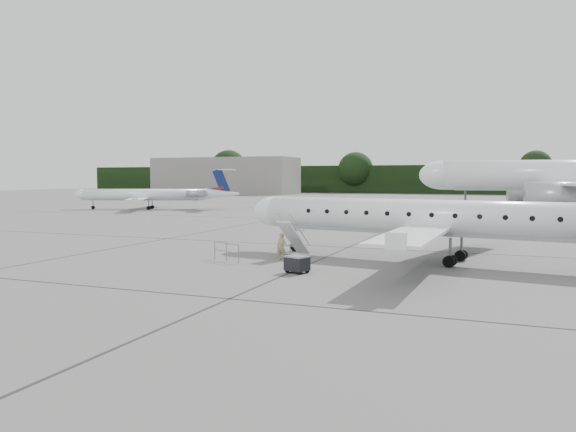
% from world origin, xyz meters
% --- Properties ---
extents(ground, '(320.00, 320.00, 0.00)m').
position_xyz_m(ground, '(0.00, 0.00, 0.00)').
color(ground, '#62625F').
rests_on(ground, ground).
extents(treeline, '(260.00, 4.00, 8.00)m').
position_xyz_m(treeline, '(0.00, 130.00, 4.00)').
color(treeline, black).
rests_on(treeline, ground).
extents(terminal_building, '(40.00, 14.00, 10.00)m').
position_xyz_m(terminal_building, '(-70.00, 110.00, 5.00)').
color(terminal_building, slate).
rests_on(terminal_building, ground).
extents(main_regional_jet, '(29.47, 23.14, 6.90)m').
position_xyz_m(main_regional_jet, '(0.70, 2.01, 3.45)').
color(main_regional_jet, white).
rests_on(main_regional_jet, ground).
extents(airstair, '(1.20, 2.55, 2.16)m').
position_xyz_m(airstair, '(-7.44, 0.97, 1.08)').
color(airstair, white).
rests_on(airstair, ground).
extents(passenger, '(0.62, 0.47, 1.54)m').
position_xyz_m(passenger, '(-7.64, -0.39, 0.77)').
color(passenger, '#958251').
rests_on(passenger, ground).
extents(safety_railing, '(2.03, 1.00, 1.00)m').
position_xyz_m(safety_railing, '(-10.39, -1.85, 0.50)').
color(safety_railing, gray).
rests_on(safety_railing, ground).
extents(baggage_cart, '(1.26, 1.15, 0.90)m').
position_xyz_m(baggage_cart, '(-5.33, -4.02, 0.45)').
color(baggage_cart, black).
rests_on(baggage_cart, ground).
extents(bg_narrowbody, '(41.08, 31.86, 13.63)m').
position_xyz_m(bg_narrowbody, '(10.76, 47.83, 6.81)').
color(bg_narrowbody, white).
rests_on(bg_narrowbody, ground).
extents(bg_regional_left, '(26.86, 23.33, 5.90)m').
position_xyz_m(bg_regional_left, '(-45.07, 38.43, 2.95)').
color(bg_regional_left, white).
rests_on(bg_regional_left, ground).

